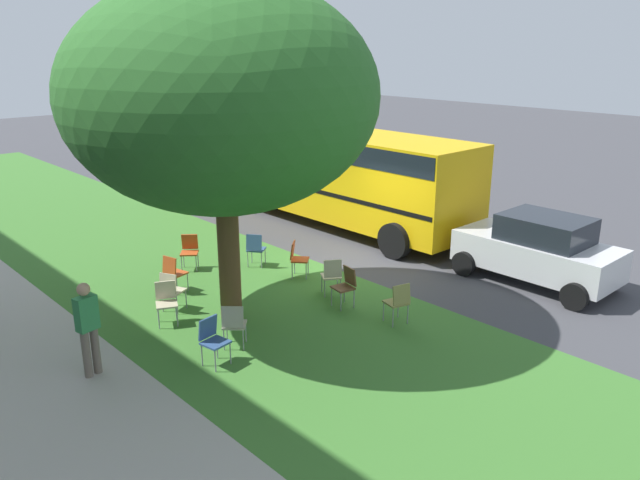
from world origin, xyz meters
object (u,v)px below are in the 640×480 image
at_px(chair_0, 190,249).
at_px(chair_1, 332,274).
at_px(street_tree, 222,97).
at_px(parked_car, 539,249).
at_px(chair_7, 171,289).
at_px(chair_8, 166,299).
at_px(chair_6, 212,338).
at_px(chair_5, 173,271).
at_px(chair_10, 346,284).
at_px(chair_4, 297,257).
at_px(chair_3, 255,247).
at_px(chair_9, 234,323).
at_px(pedestrian_0, 88,325).
at_px(chair_2, 398,300).
at_px(school_bus, 325,165).

distance_m(chair_0, chair_1, 3.93).
height_order(street_tree, parked_car, street_tree).
height_order(chair_7, chair_8, same).
distance_m(chair_6, chair_7, 2.58).
distance_m(chair_0, chair_5, 1.56).
xyz_separation_m(chair_1, chair_6, (-0.84, 3.70, 0.00)).
bearing_deg(chair_10, chair_7, 51.48).
xyz_separation_m(chair_4, chair_6, (-2.26, 3.90, 0.00)).
bearing_deg(chair_3, chair_10, 178.63).
relative_size(chair_3, chair_4, 1.00).
bearing_deg(chair_9, chair_3, -42.29).
distance_m(chair_6, pedestrian_0, 2.09).
bearing_deg(pedestrian_0, chair_10, -99.62).
distance_m(street_tree, chair_1, 4.64).
xyz_separation_m(chair_2, chair_3, (4.64, 0.07, 0.00)).
height_order(chair_7, school_bus, school_bus).
distance_m(chair_5, parked_car, 8.47).
distance_m(chair_4, parked_car, 5.70).
bearing_deg(chair_0, chair_2, -166.39).
xyz_separation_m(chair_4, chair_8, (-0.19, 3.64, 0.00)).
distance_m(chair_2, chair_7, 4.74).
distance_m(chair_4, pedestrian_0, 5.76).
xyz_separation_m(chair_3, chair_9, (-3.26, 2.97, 0.00)).
distance_m(street_tree, parked_car, 8.10).
bearing_deg(chair_10, chair_2, -173.79).
relative_size(chair_1, parked_car, 0.24).
distance_m(chair_5, chair_10, 3.95).
xyz_separation_m(chair_5, chair_10, (-3.19, -2.32, 0.00)).
bearing_deg(chair_10, chair_0, 15.84).
height_order(chair_0, chair_3, same).
height_order(chair_5, parked_car, parked_car).
bearing_deg(chair_0, chair_10, -164.16).
distance_m(chair_4, school_bus, 5.35).
distance_m(chair_6, chair_10, 3.52).
distance_m(street_tree, school_bus, 8.23).
xyz_separation_m(chair_1, chair_4, (1.42, -0.20, 0.00)).
distance_m(street_tree, chair_10, 4.67).
bearing_deg(school_bus, chair_8, 114.46).
bearing_deg(chair_1, chair_0, 20.99).
height_order(chair_4, chair_8, same).
height_order(chair_0, chair_4, same).
bearing_deg(chair_10, school_bus, -39.56).
bearing_deg(chair_7, chair_6, 165.87).
distance_m(school_bus, pedestrian_0, 10.67).
bearing_deg(chair_4, chair_2, 175.90).
relative_size(chair_2, chair_3, 1.00).
xyz_separation_m(chair_6, chair_7, (2.51, -0.63, 0.00)).
bearing_deg(parked_car, chair_8, 62.50).
distance_m(chair_8, parked_car, 8.53).
bearing_deg(chair_0, chair_9, 158.62).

